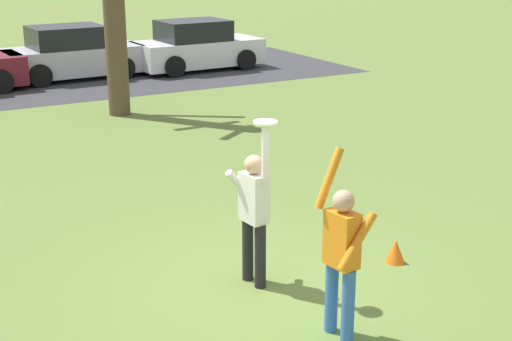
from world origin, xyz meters
The scene contains 7 objects.
ground_plane centered at (0.00, 0.00, 0.00)m, with size 120.00×120.00×0.00m, color olive.
person_catcher centered at (0.02, 0.10, 0.98)m, with size 0.49×0.56×2.08m.
person_defender centered at (0.19, -1.45, 0.98)m, with size 0.49×0.58×2.04m.
frisbee_disc centered at (0.05, -0.13, 2.09)m, with size 0.28×0.28×0.02m, color white.
parked_car_silver centered at (2.02, 14.96, 0.73)m, with size 4.16×2.16×1.59m.
parked_car_white centered at (6.00, 14.54, 0.73)m, with size 4.16×2.16×1.59m.
field_cone_orange centered at (1.93, -0.29, 0.16)m, with size 0.26×0.26×0.32m, color orange.
Camera 1 is at (-4.00, -7.06, 4.07)m, focal length 51.32 mm.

